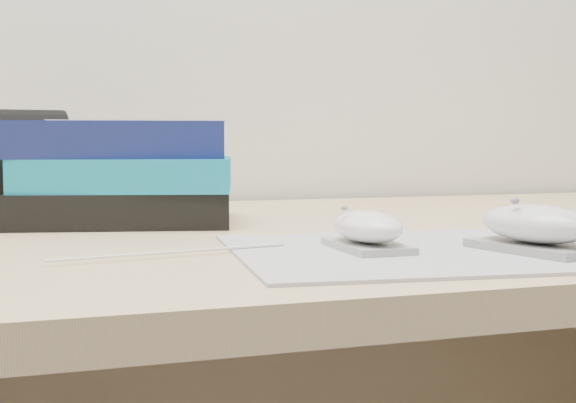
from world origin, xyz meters
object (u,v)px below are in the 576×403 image
object	(u,v)px
mouse_front	(536,228)
mouse_rear	(368,230)
pouch	(2,170)
book_stack	(125,173)

from	to	relation	value
mouse_front	mouse_rear	bearing A→B (deg)	156.09
mouse_rear	pouch	bearing A→B (deg)	133.23
mouse_front	pouch	distance (m)	0.58
mouse_rear	mouse_front	size ratio (longest dim) A/B	0.77
mouse_front	pouch	bearing A→B (deg)	138.74
book_stack	pouch	world-z (taller)	pouch
mouse_rear	book_stack	distance (m)	0.37
mouse_rear	mouse_front	xyz separation A→B (m)	(0.13, -0.06, 0.00)
mouse_rear	mouse_front	distance (m)	0.14
mouse_front	pouch	size ratio (longest dim) A/B	0.82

